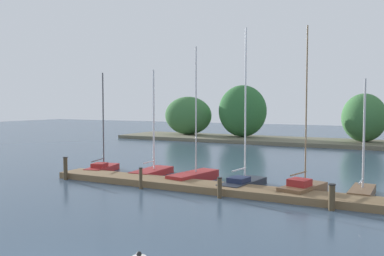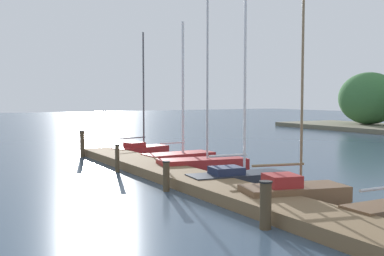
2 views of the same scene
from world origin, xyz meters
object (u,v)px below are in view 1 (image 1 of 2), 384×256
Objects in this scene: sailboat_1 at (153,170)px; sailboat_3 at (243,181)px; sailboat_2 at (195,175)px; mooring_piling_3 at (332,197)px; mooring_piling_2 at (220,188)px; mooring_piling_1 at (141,178)px; mooring_piling_0 at (65,168)px; sailboat_4 at (304,187)px; sailboat_0 at (103,167)px; sailboat_5 at (362,190)px.

sailboat_3 reaches higher than sailboat_1.
sailboat_2 reaches higher than sailboat_1.
sailboat_2 is 8.58m from mooring_piling_3.
mooring_piling_1 is at bearing -179.97° from mooring_piling_2.
mooring_piling_1 reaches higher than mooring_piling_3.
sailboat_3 is 10.33m from mooring_piling_0.
mooring_piling_0 is 1.19× the size of mooring_piling_1.
sailboat_4 is at bearing 17.49° from mooring_piling_1.
mooring_piling_0 is at bearing 179.64° from mooring_piling_3.
sailboat_0 is 4.82× the size of mooring_piling_0.
mooring_piling_2 is 0.88× the size of mooring_piling_3.
sailboat_1 is 5.20m from mooring_piling_0.
mooring_piling_2 is (4.45, 0.00, -0.07)m from mooring_piling_1.
sailboat_3 is 1.03× the size of sailboat_4.
mooring_piling_0 is (-3.68, -3.67, 0.34)m from sailboat_1.
mooring_piling_0 is at bearing 111.93° from sailboat_3.
sailboat_3 reaches higher than mooring_piling_2.
sailboat_4 is at bearing -86.14° from sailboat_2.
sailboat_1 is 3.28m from sailboat_2.
sailboat_4 is 7.31× the size of mooring_piling_3.
sailboat_4 is (13.07, -0.85, 0.06)m from sailboat_0.
sailboat_5 is 3.57m from mooring_piling_3.
sailboat_0 is at bearing 147.75° from mooring_piling_1.
sailboat_3 reaches higher than sailboat_0.
sailboat_5 is at bearing -93.47° from sailboat_1.
sailboat_1 is 5.81× the size of mooring_piling_1.
sailboat_4 reaches higher than sailboat_0.
mooring_piling_0 is 1.35× the size of mooring_piling_2.
sailboat_2 is 3.12m from sailboat_3.
mooring_piling_2 is (9.84, -0.15, -0.17)m from mooring_piling_0.
sailboat_2 is 0.91× the size of sailboat_3.
sailboat_1 is at bearing 114.09° from mooring_piling_1.
sailboat_5 is at bearing 30.71° from mooring_piling_2.
mooring_piling_0 reaches higher than mooring_piling_3.
sailboat_3 is (9.86, -0.55, 0.04)m from sailboat_0.
sailboat_2 is at bearing 97.24° from sailboat_4.
mooring_piling_3 is at bearing -110.58° from sailboat_1.
mooring_piling_1 is (1.71, -3.82, 0.24)m from sailboat_1.
mooring_piling_1 is (-4.60, -2.77, 0.21)m from sailboat_3.
sailboat_5 reaches higher than mooring_piling_2.
sailboat_2 reaches higher than sailboat_5.
sailboat_0 is at bearing 161.15° from mooring_piling_2.
mooring_piling_0 is (-13.20, -2.31, 0.29)m from sailboat_4.
sailboat_4 is 8.31× the size of mooring_piling_2.
sailboat_2 is at bearing 89.33° from sailboat_3.
sailboat_2 is at bearing -104.78° from sailboat_0.
sailboat_1 is 0.78× the size of sailboat_3.
sailboat_1 is at bearing 89.66° from sailboat_2.
sailboat_2 is at bearing 93.33° from sailboat_5.
sailboat_3 reaches higher than sailboat_5.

